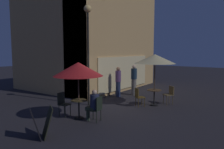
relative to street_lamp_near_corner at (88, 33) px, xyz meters
The scene contains 15 objects.
ground_plane 3.64m from the street_lamp_near_corner, 116.96° to the right, with size 60.00×60.00×0.00m, color #252327.
cafe_building 4.21m from the street_lamp_near_corner, 40.02° to the left, with size 8.18×7.16×8.80m.
street_lamp_near_corner is the anchor object (origin of this frame).
menu_sandwich_board 5.21m from the street_lamp_near_corner, 158.54° to the right, with size 0.85×0.81×0.94m.
cafe_table_0 3.72m from the street_lamp_near_corner, 148.79° to the right, with size 0.62×0.62×0.76m.
cafe_table_1 4.37m from the street_lamp_near_corner, 55.94° to the right, with size 0.69×0.69×0.78m.
patio_umbrella_0 2.69m from the street_lamp_near_corner, 148.79° to the right, with size 1.93×1.93×2.24m.
patio_umbrella_1 3.45m from the street_lamp_near_corner, 55.94° to the right, with size 1.96×1.96×2.51m.
cafe_chair_0 3.93m from the street_lamp_near_corner, 131.89° to the right, with size 0.50×0.50×0.97m.
cafe_chair_1 3.54m from the street_lamp_near_corner, behind, with size 0.45×0.45×0.98m.
cafe_chair_2 3.85m from the street_lamp_near_corner, 61.58° to the right, with size 0.56×0.56×0.90m.
cafe_chair_3 5.01m from the street_lamp_near_corner, 52.29° to the right, with size 0.58×0.58×0.92m.
patron_seated_0 3.78m from the street_lamp_near_corner, 134.59° to the right, with size 0.41×0.54×1.23m.
patron_standing_1 4.35m from the street_lamp_near_corner, ahead, with size 0.35×0.35×1.83m.
patron_standing_2 3.65m from the street_lamp_near_corner, ahead, with size 0.33×0.33×1.74m.
Camera 1 is at (-7.55, -6.17, 2.69)m, focal length 35.05 mm.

